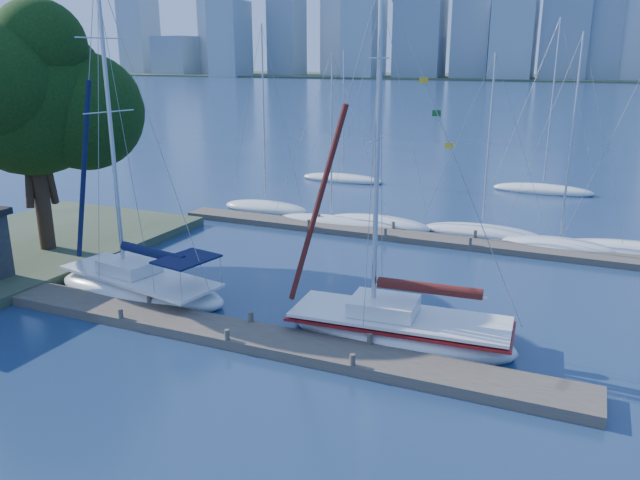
% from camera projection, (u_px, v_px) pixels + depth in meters
% --- Properties ---
extents(ground, '(700.00, 700.00, 0.00)m').
position_uv_depth(ground, '(240.00, 340.00, 24.19)').
color(ground, '#172A4C').
rests_on(ground, ground).
extents(near_dock, '(26.00, 2.00, 0.40)m').
position_uv_depth(near_dock, '(240.00, 335.00, 24.13)').
color(near_dock, '#483D34').
rests_on(near_dock, ground).
extents(far_dock, '(30.00, 1.80, 0.36)m').
position_uv_depth(far_dock, '(405.00, 236.00, 37.44)').
color(far_dock, '#483D34').
rests_on(far_dock, ground).
extents(far_shore, '(800.00, 100.00, 1.50)m').
position_uv_depth(far_shore, '(574.00, 79.00, 305.52)').
color(far_shore, '#38472D').
rests_on(far_shore, ground).
extents(tree, '(10.55, 9.59, 13.29)m').
position_uv_depth(tree, '(29.00, 93.00, 31.67)').
color(tree, '#322216').
rests_on(tree, ground).
extents(sailboat_navy, '(9.20, 4.50, 14.81)m').
position_uv_depth(sailboat_navy, '(139.00, 272.00, 28.27)').
color(sailboat_navy, silver).
rests_on(sailboat_navy, ground).
extents(sailboat_maroon, '(9.10, 3.49, 13.80)m').
position_uv_depth(sailboat_maroon, '(399.00, 316.00, 23.84)').
color(sailboat_maroon, silver).
rests_on(sailboat_maroon, ground).
extents(bg_boat_0, '(6.80, 3.47, 12.96)m').
position_uv_depth(bg_boat_0, '(266.00, 207.00, 44.30)').
color(bg_boat_0, silver).
rests_on(bg_boat_0, ground).
extents(bg_boat_1, '(7.63, 3.96, 11.11)m').
position_uv_depth(bg_boat_1, '(331.00, 222.00, 40.45)').
color(bg_boat_1, silver).
rests_on(bg_boat_1, ground).
extents(bg_boat_2, '(7.36, 3.46, 14.13)m').
position_uv_depth(bg_boat_2, '(376.00, 223.00, 39.96)').
color(bg_boat_2, silver).
rests_on(bg_boat_2, ground).
extents(bg_boat_3, '(7.25, 2.35, 11.10)m').
position_uv_depth(bg_boat_3, '(482.00, 232.00, 38.13)').
color(bg_boat_3, silver).
rests_on(bg_boat_3, ground).
extents(bg_boat_4, '(6.62, 2.99, 12.13)m').
position_uv_depth(bg_boat_4, '(559.00, 246.00, 35.27)').
color(bg_boat_4, silver).
rests_on(bg_boat_4, ground).
extents(bg_boat_6, '(7.72, 3.15, 11.37)m').
position_uv_depth(bg_boat_6, '(343.00, 179.00, 54.85)').
color(bg_boat_6, silver).
rests_on(bg_boat_6, ground).
extents(bg_boat_7, '(8.07, 3.87, 13.70)m').
position_uv_depth(bg_boat_7, '(543.00, 189.00, 50.22)').
color(bg_boat_7, silver).
rests_on(bg_boat_7, ground).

